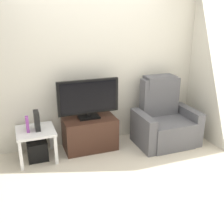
{
  "coord_description": "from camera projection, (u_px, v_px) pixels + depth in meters",
  "views": [
    {
      "loc": [
        -1.14,
        -3.0,
        2.08
      ],
      "look_at": [
        0.15,
        0.5,
        0.7
      ],
      "focal_mm": 44.24,
      "sensor_mm": 36.0,
      "label": 1
    }
  ],
  "objects": [
    {
      "name": "side_table",
      "position": [
        36.0,
        135.0,
        3.98
      ],
      "size": [
        0.54,
        0.54,
        0.47
      ],
      "color": "white",
      "rests_on": "ground"
    },
    {
      "name": "recliner_armchair",
      "position": [
        164.0,
        121.0,
        4.54
      ],
      "size": [
        0.98,
        0.78,
        1.08
      ],
      "rotation": [
        0.0,
        0.0,
        0.08
      ],
      "color": "#515156",
      "rests_on": "ground"
    },
    {
      "name": "television",
      "position": [
        88.0,
        98.0,
        4.16
      ],
      "size": [
        0.95,
        0.2,
        0.61
      ],
      "color": "black",
      "rests_on": "tv_stand"
    },
    {
      "name": "subwoofer_box",
      "position": [
        37.0,
        150.0,
        4.07
      ],
      "size": [
        0.29,
        0.29,
        0.29
      ],
      "primitive_type": "cube",
      "color": "black",
      "rests_on": "ground"
    },
    {
      "name": "ground_plane",
      "position": [
        114.0,
        174.0,
        3.73
      ],
      "size": [
        6.4,
        6.4,
        0.0
      ],
      "primitive_type": "plane",
      "color": "beige"
    },
    {
      "name": "game_console",
      "position": [
        37.0,
        121.0,
        3.93
      ],
      "size": [
        0.07,
        0.2,
        0.27
      ],
      "primitive_type": "cube",
      "color": "black",
      "rests_on": "side_table"
    },
    {
      "name": "wall_back",
      "position": [
        89.0,
        64.0,
        4.28
      ],
      "size": [
        6.4,
        0.06,
        2.6
      ],
      "primitive_type": "cube",
      "color": "beige",
      "rests_on": "ground"
    },
    {
      "name": "tv_stand",
      "position": [
        90.0,
        133.0,
        4.35
      ],
      "size": [
        0.81,
        0.47,
        0.51
      ],
      "color": "#3D2319",
      "rests_on": "ground"
    },
    {
      "name": "book_upright",
      "position": [
        27.0,
        124.0,
        3.86
      ],
      "size": [
        0.04,
        0.1,
        0.22
      ],
      "primitive_type": "cube",
      "color": "purple",
      "rests_on": "side_table"
    }
  ]
}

